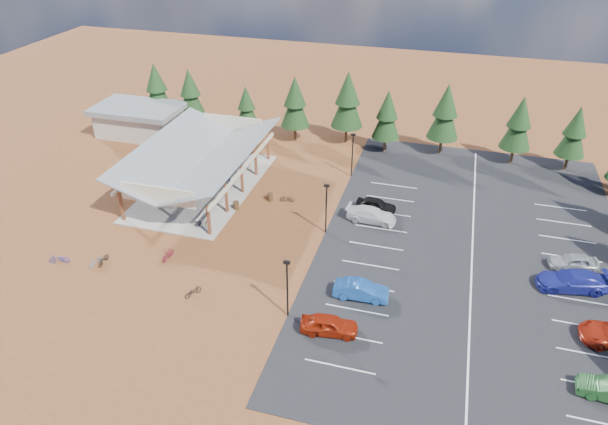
# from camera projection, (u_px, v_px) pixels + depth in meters

# --- Properties ---
(ground) EXTENTS (140.00, 140.00, 0.00)m
(ground) POSITION_uv_depth(u_px,v_px,m) (269.00, 235.00, 51.05)
(ground) COLOR brown
(ground) RESTS_ON ground
(asphalt_lot) EXTENTS (27.00, 44.00, 0.04)m
(asphalt_lot) POSITION_uv_depth(u_px,v_px,m) (472.00, 249.00, 49.16)
(asphalt_lot) COLOR black
(asphalt_lot) RESTS_ON ground
(concrete_pad) EXTENTS (10.60, 18.60, 0.10)m
(concrete_pad) POSITION_uv_depth(u_px,v_px,m) (204.00, 187.00, 59.11)
(concrete_pad) COLOR gray
(concrete_pad) RESTS_ON ground
(bike_pavilion) EXTENTS (11.65, 19.40, 4.97)m
(bike_pavilion) POSITION_uv_depth(u_px,v_px,m) (200.00, 155.00, 57.13)
(bike_pavilion) COLOR brown
(bike_pavilion) RESTS_ON concrete_pad
(outbuilding) EXTENTS (11.00, 7.00, 3.90)m
(outbuilding) POSITION_uv_depth(u_px,v_px,m) (139.00, 120.00, 70.37)
(outbuilding) COLOR #ADA593
(outbuilding) RESTS_ON ground
(lamp_post_0) EXTENTS (0.50, 0.25, 5.14)m
(lamp_post_0) POSITION_uv_depth(u_px,v_px,m) (287.00, 285.00, 40.13)
(lamp_post_0) COLOR black
(lamp_post_0) RESTS_ON ground
(lamp_post_1) EXTENTS (0.50, 0.25, 5.14)m
(lamp_post_1) POSITION_uv_depth(u_px,v_px,m) (326.00, 205.00, 49.96)
(lamp_post_1) COLOR black
(lamp_post_1) RESTS_ON ground
(lamp_post_2) EXTENTS (0.50, 0.25, 5.14)m
(lamp_post_2) POSITION_uv_depth(u_px,v_px,m) (352.00, 152.00, 59.80)
(lamp_post_2) COLOR black
(lamp_post_2) RESTS_ON ground
(trash_bin_0) EXTENTS (0.60, 0.60, 0.90)m
(trash_bin_0) POSITION_uv_depth(u_px,v_px,m) (236.00, 206.00, 54.87)
(trash_bin_0) COLOR #402A16
(trash_bin_0) RESTS_ON ground
(trash_bin_1) EXTENTS (0.60, 0.60, 0.90)m
(trash_bin_1) POSITION_uv_depth(u_px,v_px,m) (270.00, 197.00, 56.38)
(trash_bin_1) COLOR #402A16
(trash_bin_1) RESTS_ON ground
(pine_0) EXTENTS (3.60, 3.60, 8.39)m
(pine_0) POSITION_uv_depth(u_px,v_px,m) (156.00, 87.00, 71.98)
(pine_0) COLOR #382314
(pine_0) RESTS_ON ground
(pine_1) EXTENTS (3.43, 3.43, 8.00)m
(pine_1) POSITION_uv_depth(u_px,v_px,m) (190.00, 92.00, 70.98)
(pine_1) COLOR #382314
(pine_1) RESTS_ON ground
(pine_2) EXTENTS (2.90, 2.90, 6.75)m
(pine_2) POSITION_uv_depth(u_px,v_px,m) (246.00, 106.00, 68.81)
(pine_2) COLOR #382314
(pine_2) RESTS_ON ground
(pine_3) EXTENTS (3.62, 3.62, 8.42)m
(pine_3) POSITION_uv_depth(u_px,v_px,m) (295.00, 102.00, 67.10)
(pine_3) COLOR #382314
(pine_3) RESTS_ON ground
(pine_4) EXTENTS (3.97, 3.97, 9.25)m
(pine_4) POSITION_uv_depth(u_px,v_px,m) (348.00, 100.00, 66.30)
(pine_4) COLOR #382314
(pine_4) RESTS_ON ground
(pine_5) EXTENTS (3.34, 3.34, 7.79)m
(pine_5) POSITION_uv_depth(u_px,v_px,m) (387.00, 115.00, 64.47)
(pine_5) COLOR #382314
(pine_5) RESTS_ON ground
(pine_6) EXTENTS (3.75, 3.75, 8.74)m
(pine_6) POSITION_uv_depth(u_px,v_px,m) (445.00, 112.00, 63.70)
(pine_6) COLOR #382314
(pine_6) RESTS_ON ground
(pine_7) EXTENTS (3.52, 3.52, 8.20)m
(pine_7) POSITION_uv_depth(u_px,v_px,m) (519.00, 123.00, 61.64)
(pine_7) COLOR #382314
(pine_7) RESTS_ON ground
(pine_8) EXTENTS (3.28, 3.28, 7.65)m
(pine_8) POSITION_uv_depth(u_px,v_px,m) (575.00, 132.00, 60.35)
(pine_8) COLOR #382314
(pine_8) RESTS_ON ground
(bike_0) EXTENTS (2.02, 1.19, 1.00)m
(bike_0) POSITION_uv_depth(u_px,v_px,m) (159.00, 199.00, 55.66)
(bike_0) COLOR black
(bike_0) RESTS_ON concrete_pad
(bike_1) EXTENTS (1.74, 0.97, 1.01)m
(bike_1) POSITION_uv_depth(u_px,v_px,m) (158.00, 192.00, 56.92)
(bike_1) COLOR gray
(bike_1) RESTS_ON concrete_pad
(bike_2) EXTENTS (1.68, 0.96, 0.84)m
(bike_2) POSITION_uv_depth(u_px,v_px,m) (188.00, 178.00, 59.71)
(bike_2) COLOR navy
(bike_2) RESTS_ON concrete_pad
(bike_3) EXTENTS (1.65, 0.93, 0.96)m
(bike_3) POSITION_uv_depth(u_px,v_px,m) (222.00, 152.00, 65.48)
(bike_3) COLOR #9E190C
(bike_3) RESTS_ON concrete_pad
(bike_4) EXTENTS (1.75, 0.85, 0.88)m
(bike_4) POSITION_uv_depth(u_px,v_px,m) (202.00, 223.00, 51.88)
(bike_4) COLOR black
(bike_4) RESTS_ON concrete_pad
(bike_5) EXTENTS (1.68, 0.79, 0.98)m
(bike_5) POSITION_uv_depth(u_px,v_px,m) (217.00, 197.00, 56.08)
(bike_5) COLOR #92979B
(bike_5) RESTS_ON concrete_pad
(bike_6) EXTENTS (1.99, 1.13, 0.99)m
(bike_6) POSITION_uv_depth(u_px,v_px,m) (227.00, 180.00, 59.17)
(bike_6) COLOR navy
(bike_6) RESTS_ON concrete_pad
(bike_7) EXTENTS (1.77, 0.54, 1.05)m
(bike_7) POSITION_uv_depth(u_px,v_px,m) (230.00, 160.00, 63.40)
(bike_7) COLOR maroon
(bike_7) RESTS_ON concrete_pad
(bike_8) EXTENTS (0.73, 1.69, 0.86)m
(bike_8) POSITION_uv_depth(u_px,v_px,m) (104.00, 259.00, 47.11)
(bike_8) COLOR black
(bike_8) RESTS_ON ground
(bike_9) EXTENTS (0.88, 1.58, 0.91)m
(bike_9) POSITION_uv_depth(u_px,v_px,m) (96.00, 261.00, 46.84)
(bike_9) COLOR gray
(bike_9) RESTS_ON ground
(bike_10) EXTENTS (1.83, 1.19, 0.91)m
(bike_10) POSITION_uv_depth(u_px,v_px,m) (59.00, 259.00, 47.12)
(bike_10) COLOR navy
(bike_10) RESTS_ON ground
(bike_11) EXTENTS (0.65, 1.71, 1.00)m
(bike_11) POSITION_uv_depth(u_px,v_px,m) (168.00, 254.00, 47.64)
(bike_11) COLOR maroon
(bike_11) RESTS_ON ground
(bike_12) EXTENTS (1.24, 1.65, 0.83)m
(bike_12) POSITION_uv_depth(u_px,v_px,m) (193.00, 291.00, 43.47)
(bike_12) COLOR black
(bike_12) RESTS_ON ground
(bike_16) EXTENTS (1.58, 0.75, 0.79)m
(bike_16) POSITION_uv_depth(u_px,v_px,m) (287.00, 199.00, 56.18)
(bike_16) COLOR black
(bike_16) RESTS_ON ground
(car_0) EXTENTS (4.44, 2.26, 1.45)m
(car_0) POSITION_uv_depth(u_px,v_px,m) (329.00, 325.00, 39.70)
(car_0) COLOR #98200A
(car_0) RESTS_ON asphalt_lot
(car_1) EXTENTS (4.50, 1.80, 1.45)m
(car_1) POSITION_uv_depth(u_px,v_px,m) (361.00, 290.00, 43.03)
(car_1) COLOR #1B4C9B
(car_1) RESTS_ON asphalt_lot
(car_3) EXTENTS (4.94, 2.16, 1.41)m
(car_3) POSITION_uv_depth(u_px,v_px,m) (371.00, 215.00, 52.79)
(car_3) COLOR silver
(car_3) RESTS_ON asphalt_lot
(car_4) EXTENTS (4.11, 1.89, 1.37)m
(car_4) POSITION_uv_depth(u_px,v_px,m) (376.00, 205.00, 54.43)
(car_4) COLOR black
(car_4) RESTS_ON asphalt_lot
(car_7) EXTENTS (5.88, 3.18, 1.62)m
(car_7) POSITION_uv_depth(u_px,v_px,m) (572.00, 281.00, 43.93)
(car_7) COLOR navy
(car_7) RESTS_ON asphalt_lot
(car_8) EXTENTS (4.23, 2.27, 1.37)m
(car_8) POSITION_uv_depth(u_px,v_px,m) (573.00, 262.00, 46.35)
(car_8) COLOR gray
(car_8) RESTS_ON asphalt_lot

